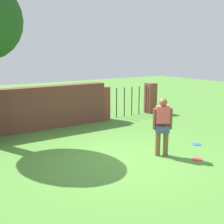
% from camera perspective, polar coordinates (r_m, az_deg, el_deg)
% --- Properties ---
extents(ground_plane, '(40.00, 40.00, 0.00)m').
position_cam_1_polar(ground_plane, '(7.96, 2.40, -9.17)').
color(ground_plane, '#4C8433').
extents(brick_wall, '(6.77, 0.50, 1.59)m').
position_cam_1_polar(brick_wall, '(10.83, -17.59, 0.33)').
color(brick_wall, brown).
rests_on(brick_wall, ground).
extents(person, '(0.47, 0.38, 1.62)m').
position_cam_1_polar(person, '(8.05, 9.87, -2.38)').
color(person, brown).
rests_on(person, ground).
extents(fence_gate, '(3.07, 0.44, 1.40)m').
position_cam_1_polar(fence_gate, '(12.98, 3.18, 2.26)').
color(fence_gate, brown).
rests_on(fence_gate, ground).
extents(frisbee_red, '(0.27, 0.27, 0.02)m').
position_cam_1_polar(frisbee_red, '(8.22, 16.42, -8.90)').
color(frisbee_red, red).
rests_on(frisbee_red, ground).
extents(frisbee_blue, '(0.27, 0.27, 0.02)m').
position_cam_1_polar(frisbee_blue, '(9.49, 16.29, -6.09)').
color(frisbee_blue, blue).
rests_on(frisbee_blue, ground).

